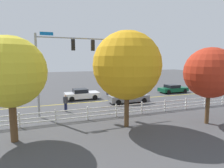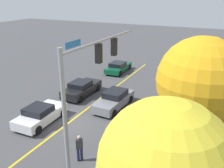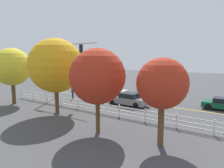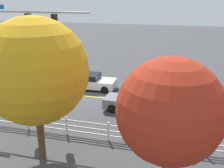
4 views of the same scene
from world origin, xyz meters
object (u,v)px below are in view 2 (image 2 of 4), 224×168
at_px(car_1, 40,115).
at_px(pedestrian, 80,147).
at_px(tree_0, 201,81).
at_px(car_0, 82,88).
at_px(tree_3, 165,166).
at_px(car_3, 118,67).
at_px(car_2, 114,100).

bearing_deg(car_1, pedestrian, -118.19).
xyz_separation_m(car_1, tree_0, (-1.28, 10.94, 3.97)).
height_order(car_0, car_1, car_0).
distance_m(car_1, tree_3, 13.15).
bearing_deg(car_3, pedestrian, -164.18).
height_order(car_0, pedestrian, pedestrian).
bearing_deg(tree_0, car_0, -112.88).
relative_size(car_2, car_3, 1.05).
relative_size(pedestrian, tree_0, 0.24).
xyz_separation_m(pedestrian, tree_0, (-3.86, 5.77, 3.70)).
height_order(car_2, tree_3, tree_3).
bearing_deg(car_3, car_0, 178.15).
bearing_deg(pedestrian, car_1, 30.20).
xyz_separation_m(car_1, car_3, (-14.27, -0.05, -0.05)).
bearing_deg(car_0, tree_0, -112.54).
bearing_deg(car_2, car_1, -35.39).
bearing_deg(car_1, tree_3, -121.95).
bearing_deg(tree_3, car_0, -138.18).
xyz_separation_m(car_3, tree_3, (20.64, 10.95, 3.72)).
xyz_separation_m(tree_0, tree_3, (7.65, -0.04, -0.30)).
bearing_deg(car_3, tree_0, -141.14).
relative_size(car_2, tree_3, 0.73).
distance_m(car_0, car_2, 4.09).
bearing_deg(car_0, pedestrian, -147.89).
distance_m(car_1, pedestrian, 5.78).
bearing_deg(pedestrian, tree_0, -89.47).
distance_m(tree_0, tree_3, 7.66).
relative_size(car_1, tree_3, 0.67).
bearing_deg(tree_3, car_3, -152.05).
bearing_deg(car_3, car_2, -158.84).
xyz_separation_m(car_0, tree_0, (4.66, 11.06, 3.95)).
distance_m(car_0, tree_0, 12.63).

